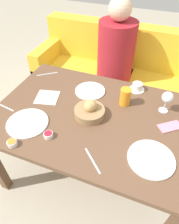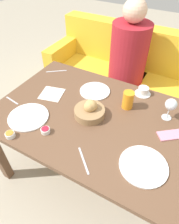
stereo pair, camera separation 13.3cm
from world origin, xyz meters
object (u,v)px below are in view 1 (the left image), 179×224
at_px(plate_near_left, 27,123).
at_px(napkin, 47,97).
at_px(jam_bowl_berry, 48,135).
at_px(wine_glass, 167,98).
at_px(knife_silver, 93,161).
at_px(cell_phone, 170,127).
at_px(coffee_cup, 137,87).
at_px(couch, 115,77).
at_px(spoon_coffee, 7,108).
at_px(jam_bowl_honey, 12,143).
at_px(juice_glass, 125,97).
at_px(seated_person, 114,69).
at_px(fork_silver, 47,74).
at_px(plate_near_right, 151,159).
at_px(bread_basket, 90,110).
at_px(plate_far_center, 90,91).

height_order(plate_near_left, napkin, plate_near_left).
bearing_deg(jam_bowl_berry, wine_glass, 38.36).
relative_size(knife_silver, cell_phone, 0.85).
height_order(plate_near_left, coffee_cup, coffee_cup).
bearing_deg(couch, spoon_coffee, -111.02).
xyz_separation_m(plate_near_left, jam_bowl_honey, (0.02, -0.18, 0.01)).
distance_m(juice_glass, jam_bowl_berry, 0.59).
relative_size(seated_person, knife_silver, 8.75).
distance_m(couch, cell_phone, 1.25).
distance_m(coffee_cup, fork_silver, 0.77).
bearing_deg(plate_near_right, plate_near_left, -178.83).
distance_m(couch, bread_basket, 1.18).
height_order(spoon_coffee, napkin, napkin).
bearing_deg(jam_bowl_berry, plate_near_right, 5.95).
bearing_deg(bread_basket, plate_near_right, -24.95).
bearing_deg(juice_glass, plate_far_center, 170.51).
height_order(couch, jam_bowl_honey, couch).
height_order(plate_near_right, fork_silver, plate_near_right).
xyz_separation_m(couch, knife_silver, (0.24, -1.43, 0.39)).
bearing_deg(plate_near_right, wine_glass, 87.54).
relative_size(seated_person, jam_bowl_honey, 21.21).
relative_size(couch, spoon_coffee, 13.52).
relative_size(wine_glass, coffee_cup, 1.30).
height_order(bread_basket, spoon_coffee, bread_basket).
xyz_separation_m(seated_person, plate_near_right, (0.52, -1.15, 0.19)).
distance_m(couch, fork_silver, 0.95).
height_order(wine_glass, jam_bowl_berry, wine_glass).
bearing_deg(spoon_coffee, juice_glass, 24.41).
relative_size(jam_bowl_berry, cell_phone, 0.35).
height_order(plate_near_left, juice_glass, juice_glass).
bearing_deg(napkin, plate_near_right, -18.13).
relative_size(knife_silver, spoon_coffee, 1.03).
xyz_separation_m(plate_far_center, fork_silver, (-0.43, 0.09, -0.00)).
distance_m(wine_glass, jam_bowl_berry, 0.80).
bearing_deg(plate_near_right, couch, 112.46).
distance_m(coffee_cup, cell_phone, 0.42).
height_order(couch, fork_silver, couch).
bearing_deg(knife_silver, wine_glass, 60.50).
bearing_deg(fork_silver, jam_bowl_honey, -75.15).
xyz_separation_m(jam_bowl_berry, jam_bowl_honey, (-0.17, -0.13, 0.00)).
relative_size(plate_near_right, plate_far_center, 1.12).
relative_size(plate_near_left, knife_silver, 1.94).
bearing_deg(plate_near_right, knife_silver, -157.04).
xyz_separation_m(juice_glass, napkin, (-0.55, -0.14, -0.06)).
distance_m(couch, jam_bowl_berry, 1.43).
relative_size(plate_near_right, napkin, 1.32).
height_order(couch, plate_near_left, couch).
distance_m(plate_near_left, coffee_cup, 0.85).
xyz_separation_m(seated_person, jam_bowl_berry, (-0.08, -1.21, 0.20)).
relative_size(coffee_cup, jam_bowl_honey, 2.09).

